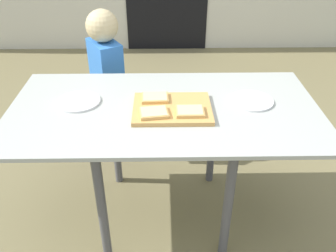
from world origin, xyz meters
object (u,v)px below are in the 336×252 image
Objects in this scene: dining_table at (164,122)px; plate_white_left at (78,101)px; pizza_slice_near_left at (154,113)px; cutting_board at (172,108)px; pizza_slice_far_left at (155,98)px; pizza_slice_near_right at (190,111)px; plate_white_right at (251,101)px; child_left at (107,75)px.

dining_table is 6.90× the size of plate_white_left.
cutting_board is at bearing 39.37° from pizza_slice_near_left.
dining_table is at bearing -45.33° from pizza_slice_far_left.
pizza_slice_far_left and pizza_slice_near_right have the same top height.
plate_white_left reaches higher than dining_table.
pizza_slice_near_right reaches higher than plate_white_left.
plate_white_right is at bearing 6.61° from dining_table.
pizza_slice_far_left is 0.46m from plate_white_right.
pizza_slice_near_left is 1.07× the size of pizza_slice_far_left.
plate_white_right is (0.42, 0.05, 0.09)m from dining_table.
plate_white_right is at bearing -0.41° from plate_white_left.
pizza_slice_near_left is 1.09× the size of pizza_slice_near_right.
cutting_board is 1.70× the size of plate_white_right.
pizza_slice_far_left reaches higher than cutting_board.
plate_white_right is at bearing 17.38° from pizza_slice_near_left.
cutting_board is 1.70× the size of plate_white_left.
pizza_slice_far_left is 0.66m from child_left.
cutting_board is 0.11m from pizza_slice_far_left.
pizza_slice_near_right is 0.85m from child_left.
child_left is at bearing 113.58° from pizza_slice_near_left.
cutting_board is 0.39m from plate_white_right.
pizza_slice_near_left reaches higher than plate_white_right.
pizza_slice_near_left is 0.14× the size of child_left.
pizza_slice_far_left is at bearing 88.77° from pizza_slice_near_left.
pizza_slice_near_left reaches higher than dining_table.
child_left is at bearing 84.21° from plate_white_left.
dining_table is 0.15m from pizza_slice_near_left.
pizza_slice_far_left is 0.61× the size of plate_white_right.
pizza_slice_near_left is at bearing -176.68° from pizza_slice_near_right.
cutting_board is 2.86× the size of pizza_slice_near_right.
pizza_slice_near_left is 0.65× the size of plate_white_right.
cutting_board is 2.63× the size of pizza_slice_near_left.
plate_white_left is at bearing 164.88° from pizza_slice_near_right.
child_left is (-0.35, 0.61, -0.03)m from dining_table.
pizza_slice_far_left is at bearing 140.41° from pizza_slice_near_right.
dining_table is at bearing -59.93° from child_left.
dining_table is 6.90× the size of plate_white_right.
pizza_slice_near_right is 0.13× the size of child_left.
cutting_board is at bearing -42.10° from pizza_slice_far_left.
pizza_slice_near_right is (0.08, -0.06, 0.02)m from cutting_board.
dining_table is at bearing -173.39° from plate_white_right.
pizza_slice_far_left is (0.00, 0.14, 0.00)m from pizza_slice_near_left.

